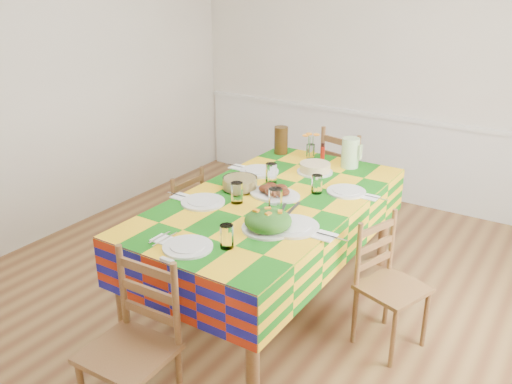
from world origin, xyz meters
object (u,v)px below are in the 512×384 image
(chair_left, at_px, (178,222))
(chair_right, at_px, (388,285))
(meat_platter, at_px, (274,192))
(green_pitcher, at_px, (350,153))
(chair_near, at_px, (134,348))
(dining_table, at_px, (271,211))
(chair_far, at_px, (348,183))
(tea_pitcher, at_px, (281,140))

(chair_left, relative_size, chair_right, 1.01)
(chair_left, distance_m, chair_right, 1.74)
(chair_right, bearing_deg, meat_platter, 105.92)
(green_pitcher, xyz_separation_m, chair_near, (-0.19, -2.26, -0.48))
(dining_table, bearing_deg, chair_near, -90.06)
(chair_near, height_order, chair_right, chair_near)
(chair_near, height_order, chair_far, chair_far)
(meat_platter, xyz_separation_m, chair_far, (-0.00, 1.31, -0.37))
(dining_table, relative_size, chair_right, 2.48)
(meat_platter, xyz_separation_m, chair_left, (-0.86, -0.05, -0.44))
(chair_far, distance_m, chair_left, 1.62)
(dining_table, distance_m, chair_right, 0.93)
(green_pitcher, bearing_deg, chair_right, -52.10)
(meat_platter, bearing_deg, chair_left, -176.46)
(chair_near, bearing_deg, meat_platter, 88.40)
(meat_platter, height_order, tea_pitcher, tea_pitcher)
(meat_platter, height_order, green_pitcher, green_pitcher)
(green_pitcher, height_order, chair_left, green_pitcher)
(meat_platter, relative_size, tea_pitcher, 1.62)
(dining_table, bearing_deg, tea_pitcher, 116.76)
(chair_near, bearing_deg, green_pitcher, 83.35)
(chair_near, bearing_deg, chair_right, 55.76)
(dining_table, bearing_deg, meat_platter, 98.76)
(chair_near, bearing_deg, chair_far, 88.35)
(dining_table, xyz_separation_m, chair_far, (-0.01, 1.37, -0.24))
(chair_far, distance_m, chair_right, 1.62)
(dining_table, height_order, chair_left, chair_left)
(dining_table, xyz_separation_m, chair_left, (-0.87, -0.00, -0.31))
(green_pitcher, distance_m, chair_far, 0.69)
(meat_platter, distance_m, tea_pitcher, 0.96)
(chair_far, xyz_separation_m, chair_left, (-0.86, -1.37, -0.07))
(dining_table, height_order, chair_near, chair_near)
(green_pitcher, xyz_separation_m, chair_far, (-0.20, 0.47, -0.46))
(dining_table, relative_size, chair_far, 2.11)
(green_pitcher, relative_size, chair_far, 0.23)
(tea_pitcher, bearing_deg, dining_table, -63.24)
(chair_left, bearing_deg, chair_right, 92.15)
(tea_pitcher, bearing_deg, chair_left, -114.82)
(green_pitcher, xyz_separation_m, tea_pitcher, (-0.64, 0.01, -0.00))
(dining_table, distance_m, green_pitcher, 0.94)
(dining_table, xyz_separation_m, chair_near, (-0.00, -1.37, -0.27))
(chair_far, height_order, chair_left, chair_far)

